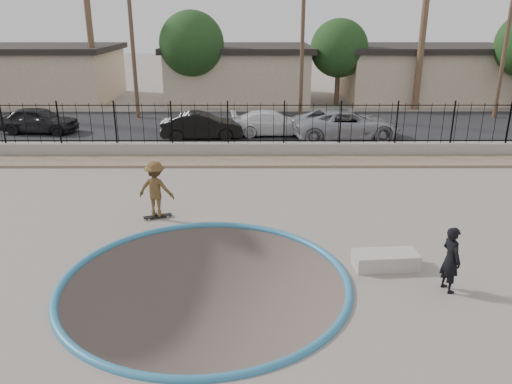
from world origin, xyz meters
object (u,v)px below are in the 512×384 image
at_px(videographer, 451,259).
at_px(car_a, 39,120).
at_px(car_d, 346,124).
at_px(skater, 156,192).
at_px(car_c, 272,123).
at_px(car_b, 202,126).
at_px(concrete_ledge, 385,260).
at_px(skateboard, 158,216).

height_order(videographer, car_a, videographer).
xyz_separation_m(car_a, car_d, (16.22, -1.45, 0.06)).
distance_m(skater, car_c, 12.06).
height_order(videographer, car_b, videographer).
bearing_deg(car_a, car_b, -94.30).
bearing_deg(car_a, car_d, -90.08).
distance_m(car_b, car_d, 7.34).
distance_m(videographer, concrete_ledge, 1.72).
height_order(skater, car_a, skater).
bearing_deg(car_d, concrete_ledge, 168.45).
bearing_deg(car_b, skater, 172.03).
relative_size(videographer, concrete_ledge, 0.99).
relative_size(concrete_ledge, car_c, 0.37).
bearing_deg(skateboard, videographer, -51.36).
bearing_deg(skateboard, skater, -84.76).
height_order(skateboard, car_d, car_d).
bearing_deg(concrete_ledge, skateboard, 153.02).
bearing_deg(skater, videographer, 160.94).
bearing_deg(skater, car_b, -81.08).
bearing_deg(concrete_ledge, car_d, 84.43).
bearing_deg(car_c, skater, 155.87).
distance_m(skateboard, car_d, 12.97).
distance_m(skater, car_b, 10.41).
bearing_deg(skater, car_c, -98.28).
distance_m(skater, skateboard, 0.82).
relative_size(videographer, car_d, 0.29).
relative_size(skater, videographer, 1.11).
bearing_deg(car_d, skater, 137.48).
relative_size(skateboard, videographer, 0.57).
bearing_deg(videographer, car_b, 10.37).
bearing_deg(videographer, car_c, -2.77).
distance_m(car_a, car_c, 12.49).
height_order(skater, videographer, skater).
height_order(car_a, car_c, car_a).
distance_m(skater, car_a, 14.59).
relative_size(skater, skateboard, 1.95).
xyz_separation_m(skater, concrete_ledge, (6.38, -3.25, -0.68)).
bearing_deg(car_c, car_b, 100.39).
bearing_deg(car_b, car_a, 74.73).
distance_m(videographer, car_d, 14.77).
height_order(skater, concrete_ledge, skater).
height_order(car_a, car_d, car_d).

